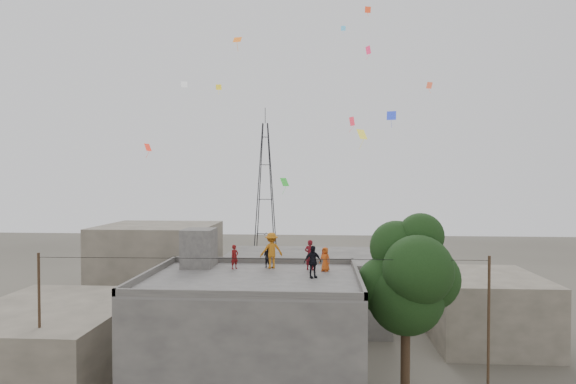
{
  "coord_description": "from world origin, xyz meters",
  "views": [
    {
      "loc": [
        3.19,
        -22.27,
        10.72
      ],
      "look_at": [
        1.58,
        1.56,
        10.08
      ],
      "focal_mm": 30.0,
      "sensor_mm": 36.0,
      "label": 1
    }
  ],
  "objects_px": {
    "person_dark_adult": "(313,262)",
    "person_red_adult": "(310,255)",
    "stair_head_box": "(199,248)",
    "tree": "(409,277)",
    "transmission_tower": "(265,192)"
  },
  "relations": [
    {
      "from": "transmission_tower",
      "to": "person_red_adult",
      "type": "bearing_deg",
      "value": -80.03
    },
    {
      "from": "transmission_tower",
      "to": "person_dark_adult",
      "type": "bearing_deg",
      "value": -80.28
    },
    {
      "from": "stair_head_box",
      "to": "transmission_tower",
      "type": "relative_size",
      "value": 0.1
    },
    {
      "from": "stair_head_box",
      "to": "person_dark_adult",
      "type": "distance_m",
      "value": 6.52
    },
    {
      "from": "person_dark_adult",
      "to": "tree",
      "type": "bearing_deg",
      "value": -21.25
    },
    {
      "from": "person_dark_adult",
      "to": "stair_head_box",
      "type": "bearing_deg",
      "value": 130.53
    },
    {
      "from": "person_dark_adult",
      "to": "person_red_adult",
      "type": "bearing_deg",
      "value": 67.69
    },
    {
      "from": "tree",
      "to": "transmission_tower",
      "type": "bearing_deg",
      "value": 106.09
    },
    {
      "from": "transmission_tower",
      "to": "person_red_adult",
      "type": "height_order",
      "value": "transmission_tower"
    },
    {
      "from": "tree",
      "to": "person_red_adult",
      "type": "distance_m",
      "value": 4.98
    },
    {
      "from": "tree",
      "to": "transmission_tower",
      "type": "relative_size",
      "value": 0.45
    },
    {
      "from": "tree",
      "to": "person_dark_adult",
      "type": "distance_m",
      "value": 4.62
    },
    {
      "from": "tree",
      "to": "person_dark_adult",
      "type": "bearing_deg",
      "value": -174.08
    },
    {
      "from": "transmission_tower",
      "to": "person_dark_adult",
      "type": "distance_m",
      "value": 40.52
    },
    {
      "from": "stair_head_box",
      "to": "person_dark_adult",
      "type": "bearing_deg",
      "value": -22.3
    }
  ]
}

